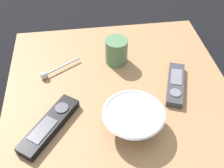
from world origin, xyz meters
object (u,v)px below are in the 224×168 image
teaspoon (49,73)px  coffee_mug (116,51)px  tv_remote_far (176,84)px  tv_remote_near (50,125)px  cereal_bowl (133,119)px

teaspoon → coffee_mug: bearing=11.1°
teaspoon → tv_remote_far: size_ratio=0.71×
teaspoon → tv_remote_near: bearing=-87.6°
cereal_bowl → tv_remote_far: (0.15, 0.13, -0.02)m
tv_remote_far → teaspoon: bearing=165.5°
teaspoon → tv_remote_near: (0.01, -0.20, 0.00)m
coffee_mug → tv_remote_far: 0.21m
cereal_bowl → teaspoon: bearing=134.6°
coffee_mug → tv_remote_far: bearing=-41.6°
tv_remote_near → tv_remote_far: (0.37, 0.10, -0.00)m
coffee_mug → teaspoon: coffee_mug is taller
cereal_bowl → tv_remote_far: cereal_bowl is taller
cereal_bowl → tv_remote_near: 0.22m
cereal_bowl → teaspoon: size_ratio=1.26×
teaspoon → tv_remote_far: 0.39m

